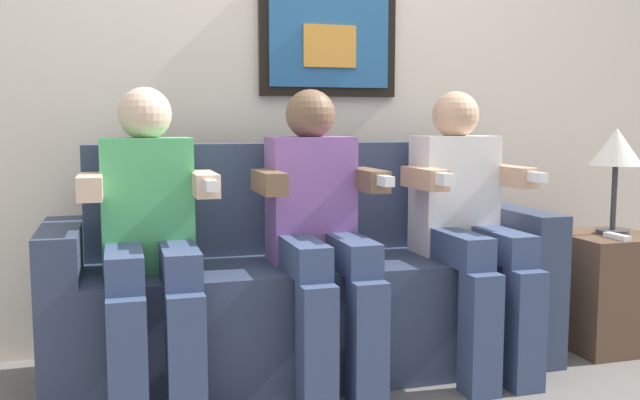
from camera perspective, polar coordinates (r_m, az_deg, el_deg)
name	(u,v)px	position (r m, az deg, el deg)	size (l,w,h in m)	color
ground_plane	(332,398)	(2.59, 0.98, -15.93)	(5.68, 5.68, 0.00)	#66605B
back_wall_assembly	(282,51)	(3.15, -3.13, 12.16)	(4.37, 0.10, 2.60)	beige
couch	(308,292)	(2.79, -1.03, -7.54)	(1.97, 0.58, 0.90)	#333D56
person_on_left	(150,232)	(2.48, -13.79, -2.60)	(0.46, 0.56, 1.11)	#4CB266
person_in_middle	(319,225)	(2.58, -0.05, -2.07)	(0.46, 0.56, 1.11)	#8C59A5
person_on_right	(468,218)	(2.81, 12.03, -1.49)	(0.46, 0.56, 1.11)	white
side_table_right	(606,290)	(3.33, 22.45, -6.86)	(0.40, 0.40, 0.50)	brown
table_lamp	(616,152)	(3.26, 23.14, 3.66)	(0.22, 0.22, 0.46)	#333338
spare_remote_on_table	(617,236)	(3.16, 23.20, -2.76)	(0.04, 0.13, 0.02)	white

